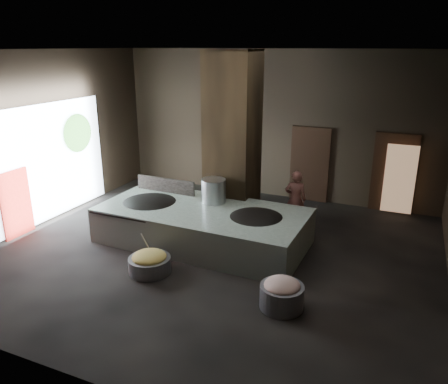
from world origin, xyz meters
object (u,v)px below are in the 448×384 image
at_px(wok_left, 150,205).
at_px(meat_basin, 282,296).
at_px(wok_right, 256,221).
at_px(hearth_platform, 203,225).
at_px(veg_basin, 150,265).
at_px(cook, 295,199).
at_px(stock_pot, 214,192).

xyz_separation_m(wok_left, meat_basin, (4.03, -1.92, -0.53)).
bearing_deg(wok_right, wok_left, -177.95).
relative_size(hearth_platform, wok_left, 3.17).
distance_m(hearth_platform, veg_basin, 1.86).
relative_size(hearth_platform, wok_right, 3.41).
height_order(wok_left, veg_basin, wok_left).
height_order(wok_left, cook, cook).
relative_size(wok_left, wok_right, 1.07).
distance_m(wok_right, meat_basin, 2.42).
xyz_separation_m(hearth_platform, veg_basin, (-0.37, -1.80, -0.27)).
height_order(wok_right, stock_pot, stock_pot).
height_order(hearth_platform, wok_right, wok_right).
bearing_deg(wok_right, stock_pot, 158.96).
bearing_deg(cook, stock_pot, 23.57).
relative_size(wok_left, veg_basin, 1.75).
xyz_separation_m(hearth_platform, wok_left, (-1.45, -0.05, 0.32)).
height_order(stock_pot, cook, cook).
bearing_deg(meat_basin, hearth_platform, 142.61).
bearing_deg(veg_basin, stock_pot, 79.83).
bearing_deg(wok_left, veg_basin, -58.33).
relative_size(wok_right, cook, 0.94).
relative_size(hearth_platform, meat_basin, 6.12).
xyz_separation_m(wok_left, veg_basin, (1.08, -1.75, -0.59)).
relative_size(stock_pot, veg_basin, 0.72).
xyz_separation_m(cook, veg_basin, (-2.18, -3.61, -0.61)).
height_order(hearth_platform, wok_left, wok_left).
bearing_deg(wok_right, cook, 75.25).
xyz_separation_m(hearth_platform, cook, (1.81, 1.81, 0.34)).
bearing_deg(cook, hearth_platform, 32.96).
distance_m(wok_left, cook, 3.76).
distance_m(wok_left, wok_right, 2.80).
relative_size(wok_left, stock_pot, 2.42).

